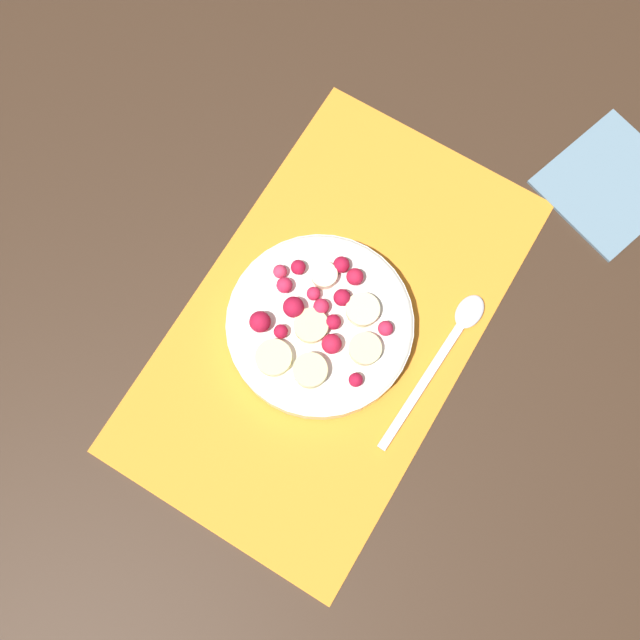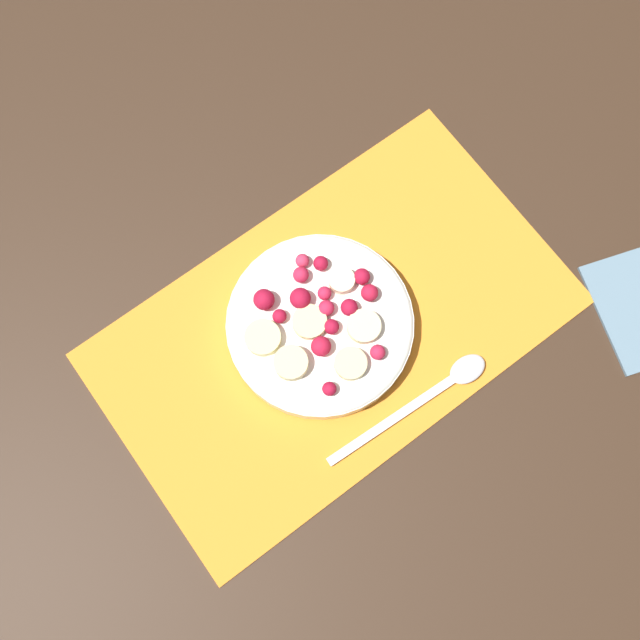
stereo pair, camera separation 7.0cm
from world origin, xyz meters
TOP-DOWN VIEW (x-y plane):
  - ground_plane at (0.00, 0.00)m, footprint 3.00×3.00m
  - placemat at (0.00, 0.00)m, footprint 0.48×0.28m
  - fruit_bowl at (0.01, -0.01)m, footprint 0.19×0.19m
  - spoon at (-0.04, 0.11)m, footprint 0.19×0.03m

SIDE VIEW (x-z plane):
  - ground_plane at x=0.00m, z-range 0.00..0.00m
  - placemat at x=0.00m, z-range 0.00..0.01m
  - spoon at x=-0.04m, z-range 0.01..0.01m
  - fruit_bowl at x=0.01m, z-range 0.00..0.05m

